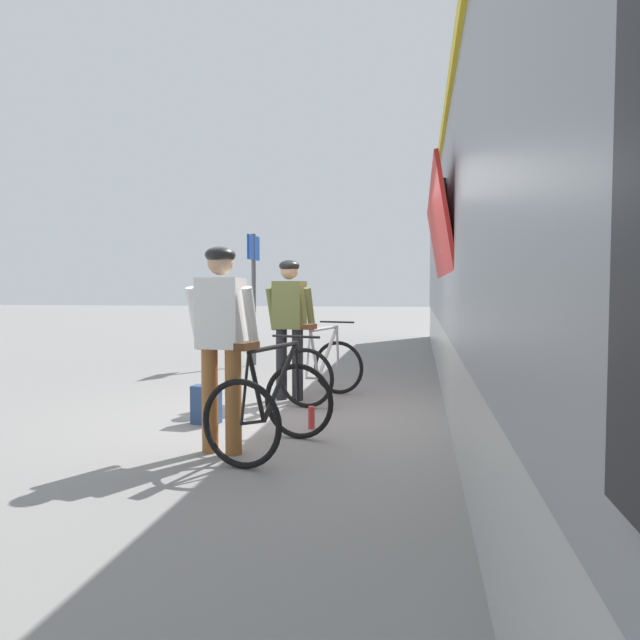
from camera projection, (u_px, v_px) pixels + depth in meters
The scene contains 9 objects.
ground_plane at pixel (309, 418), 6.51m from camera, with size 80.00×80.00×0.00m, color gray.
train_car at pixel (573, 241), 7.09m from camera, with size 3.18×20.42×3.88m.
cyclist_near_in_olive at pixel (289, 317), 7.51m from camera, with size 0.65×0.38×1.76m.
cyclist_far_in_white at pixel (221, 330), 5.07m from camera, with size 0.64×0.36×1.76m.
bicycle_near_silver at pixel (323, 369), 7.50m from camera, with size 0.95×1.21×0.99m.
bicycle_far_black at pixel (272, 406), 5.12m from camera, with size 0.95×1.21×0.99m.
backpack_on_platform at pixel (206, 404), 6.23m from camera, with size 0.28×0.18×0.40m, color navy.
water_bottle_near_the_bikes at pixel (311, 418), 6.01m from camera, with size 0.07×0.07×0.23m, color red.
platform_sign_post at pixel (254, 277), 10.92m from camera, with size 0.08×0.70×2.40m.
Camera 1 is at (1.17, -6.34, 1.41)m, focal length 33.60 mm.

